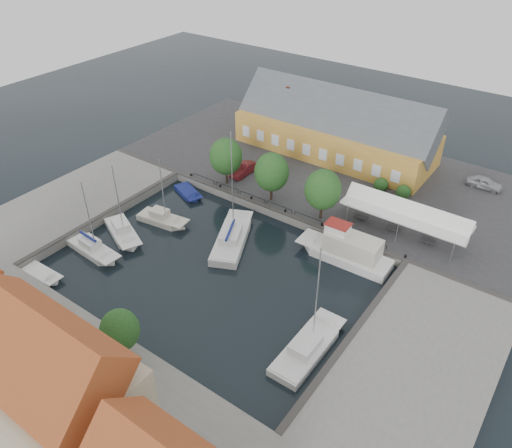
% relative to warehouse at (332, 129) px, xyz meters
% --- Properties ---
extents(ground, '(140.00, 140.00, 0.00)m').
position_rel_warehouse_xyz_m(ground, '(2.60, -28.36, -4.43)').
color(ground, black).
rests_on(ground, ground).
extents(north_quay, '(56.00, 26.00, 1.00)m').
position_rel_warehouse_xyz_m(north_quay, '(2.60, -5.36, -3.93)').
color(north_quay, '#2D2D30').
rests_on(north_quay, ground).
extents(west_quay, '(12.00, 24.00, 1.00)m').
position_rel_warehouse_xyz_m(west_quay, '(-19.40, -30.36, -3.93)').
color(west_quay, slate).
rests_on(west_quay, ground).
extents(east_quay, '(12.00, 24.00, 1.00)m').
position_rel_warehouse_xyz_m(east_quay, '(24.60, -30.36, -3.93)').
color(east_quay, slate).
rests_on(east_quay, ground).
extents(south_bank, '(56.00, 14.00, 1.00)m').
position_rel_warehouse_xyz_m(south_bank, '(2.60, -49.36, -3.93)').
color(south_bank, slate).
rests_on(south_bank, ground).
extents(quay_edge_fittings, '(56.00, 24.72, 0.40)m').
position_rel_warehouse_xyz_m(quay_edge_fittings, '(2.62, -23.61, -3.37)').
color(quay_edge_fittings, '#383533').
rests_on(quay_edge_fittings, north_quay).
extents(warehouse, '(28.56, 14.00, 9.55)m').
position_rel_warehouse_xyz_m(warehouse, '(0.00, 0.00, 0.00)').
color(warehouse, '#C2842F').
rests_on(warehouse, north_quay).
extents(tent_canopy, '(14.00, 4.00, 2.83)m').
position_rel_warehouse_xyz_m(tent_canopy, '(16.60, -13.86, -0.74)').
color(tent_canopy, white).
rests_on(tent_canopy, north_quay).
extents(quay_trees, '(18.20, 4.20, 6.30)m').
position_rel_warehouse_xyz_m(quay_trees, '(0.60, -16.36, 0.45)').
color(quay_trees, black).
rests_on(quay_trees, north_quay).
extents(car_silver, '(4.46, 1.89, 1.51)m').
position_rel_warehouse_xyz_m(car_silver, '(21.22, 1.97, -2.68)').
color(car_silver, '#A8AAB0').
rests_on(car_silver, north_quay).
extents(car_red, '(1.60, 4.56, 1.50)m').
position_rel_warehouse_xyz_m(car_red, '(-6.01, -13.17, -2.68)').
color(car_red, '#571317').
rests_on(car_red, north_quay).
extents(center_sailboat, '(6.87, 10.22, 13.62)m').
position_rel_warehouse_xyz_m(center_sailboat, '(1.25, -25.15, -4.07)').
color(center_sailboat, white).
rests_on(center_sailboat, ground).
extents(trawler, '(10.65, 3.42, 5.00)m').
position_rel_warehouse_xyz_m(trawler, '(13.21, -20.41, -3.41)').
color(trawler, white).
rests_on(trawler, ground).
extents(east_boat_c, '(2.90, 9.05, 11.40)m').
position_rel_warehouse_xyz_m(east_boat_c, '(16.26, -33.81, -4.17)').
color(east_boat_c, white).
rests_on(east_boat_c, ground).
extents(west_boat_b, '(6.64, 3.06, 9.06)m').
position_rel_warehouse_xyz_m(west_boat_b, '(-8.05, -26.80, -4.17)').
color(west_boat_b, beige).
rests_on(west_boat_b, ground).
extents(west_boat_c, '(7.50, 5.08, 10.00)m').
position_rel_warehouse_xyz_m(west_boat_c, '(-9.85, -31.34, -4.17)').
color(west_boat_c, white).
rests_on(west_boat_c, ground).
extents(west_boat_d, '(7.36, 2.66, 9.84)m').
position_rel_warehouse_xyz_m(west_boat_d, '(-10.00, -35.46, -4.16)').
color(west_boat_d, white).
rests_on(west_boat_d, ground).
extents(launch_sw, '(4.92, 1.96, 0.98)m').
position_rel_warehouse_xyz_m(launch_sw, '(-11.10, -41.19, -4.34)').
color(launch_sw, white).
rests_on(launch_sw, ground).
extents(launch_nw, '(5.26, 3.66, 0.88)m').
position_rel_warehouse_xyz_m(launch_nw, '(-9.87, -20.16, -4.34)').
color(launch_nw, navy).
rests_on(launch_nw, ground).
extents(townhouses, '(36.30, 8.50, 12.00)m').
position_rel_warehouse_xyz_m(townhouses, '(4.52, -51.60, 1.40)').
color(townhouses, '#BCAF90').
rests_on(townhouses, south_bank).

